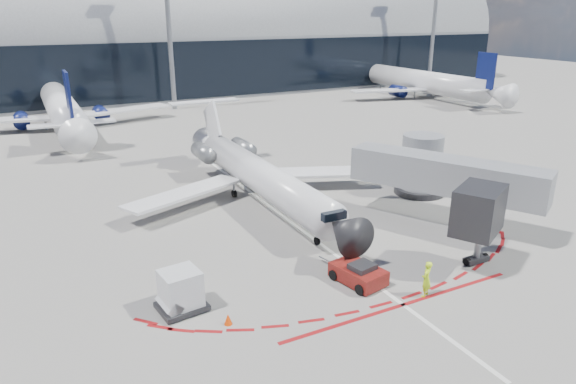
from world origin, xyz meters
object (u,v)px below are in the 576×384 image
regional_jet (256,173)px  uld_container (181,291)px  ramp_worker (426,279)px  pushback_tug (358,273)px

regional_jet → uld_container: bearing=-127.1°
regional_jet → ramp_worker: (1.81, -17.33, -1.19)m
ramp_worker → uld_container: 12.37m
pushback_tug → ramp_worker: bearing=-62.2°
regional_jet → pushback_tug: size_ratio=5.51×
regional_jet → ramp_worker: regional_jet is taller
pushback_tug → ramp_worker: (2.24, -2.78, 0.45)m
pushback_tug → ramp_worker: 3.60m
regional_jet → uld_container: regional_jet is taller
regional_jet → pushback_tug: regional_jet is taller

